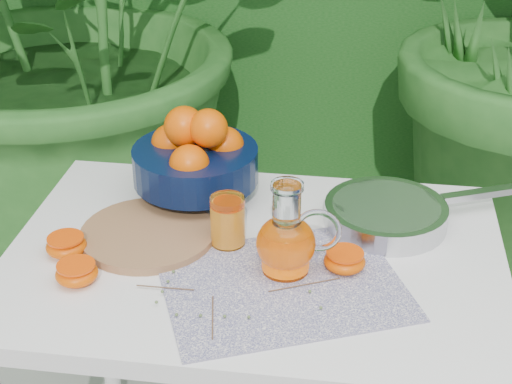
# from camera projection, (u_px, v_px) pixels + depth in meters

# --- Properties ---
(white_table) EXTENTS (1.00, 0.70, 0.75)m
(white_table) POSITION_uv_depth(u_px,v_px,m) (255.00, 286.00, 1.61)
(white_table) COLOR white
(white_table) RESTS_ON ground
(placemat) EXTENTS (0.54, 0.49, 0.00)m
(placemat) POSITION_uv_depth(u_px,v_px,m) (283.00, 285.00, 1.48)
(placemat) COLOR #0E0F4E
(placemat) RESTS_ON white_table
(cutting_board) EXTENTS (0.34, 0.34, 0.02)m
(cutting_board) POSITION_uv_depth(u_px,v_px,m) (148.00, 234.00, 1.62)
(cutting_board) COLOR olive
(cutting_board) RESTS_ON white_table
(fruit_bowl) EXTENTS (0.29, 0.29, 0.22)m
(fruit_bowl) POSITION_uv_depth(u_px,v_px,m) (196.00, 157.00, 1.73)
(fruit_bowl) COLOR black
(fruit_bowl) RESTS_ON white_table
(juice_pitcher) EXTENTS (0.16, 0.12, 0.19)m
(juice_pitcher) POSITION_uv_depth(u_px,v_px,m) (287.00, 241.00, 1.49)
(juice_pitcher) COLOR white
(juice_pitcher) RESTS_ON white_table
(juice_tumbler) EXTENTS (0.07, 0.07, 0.10)m
(juice_tumbler) POSITION_uv_depth(u_px,v_px,m) (228.00, 222.00, 1.58)
(juice_tumbler) COLOR white
(juice_tumbler) RESTS_ON white_table
(saute_pan) EXTENTS (0.47, 0.34, 0.05)m
(saute_pan) POSITION_uv_depth(u_px,v_px,m) (387.00, 213.00, 1.66)
(saute_pan) COLOR #B6B7BB
(saute_pan) RESTS_ON white_table
(orange_halves) EXTENTS (0.66, 0.22, 0.04)m
(orange_halves) POSITION_uv_depth(u_px,v_px,m) (162.00, 259.00, 1.52)
(orange_halves) COLOR #DA5B02
(orange_halves) RESTS_ON white_table
(thyme_sprigs) EXTENTS (0.38, 0.25, 0.01)m
(thyme_sprigs) POSITION_uv_depth(u_px,v_px,m) (231.00, 295.00, 1.44)
(thyme_sprigs) COLOR brown
(thyme_sprigs) RESTS_ON white_table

